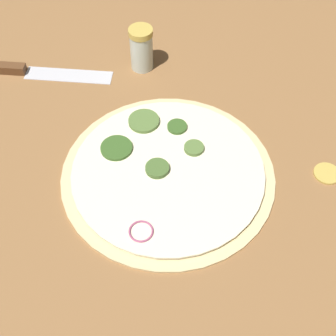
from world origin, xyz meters
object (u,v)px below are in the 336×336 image
Objects in this scene: pizza at (167,171)px; spice_jar at (141,48)px; loose_cap at (327,173)px; knife at (24,70)px.

spice_jar is at bearing -107.48° from pizza.
loose_cap is (-0.15, 0.39, -0.04)m from spice_jar.
spice_jar is (-0.08, -0.27, 0.04)m from pizza.
loose_cap is at bearing 151.88° from pizza.
spice_jar is at bearing -68.64° from loose_cap.
spice_jar reaches higher than pizza.
knife is at bearing -69.43° from pizza.
spice_jar is (-0.22, 0.09, 0.04)m from knife.
loose_cap is at bearing 111.36° from spice_jar.
pizza is 1.49× the size of knife.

